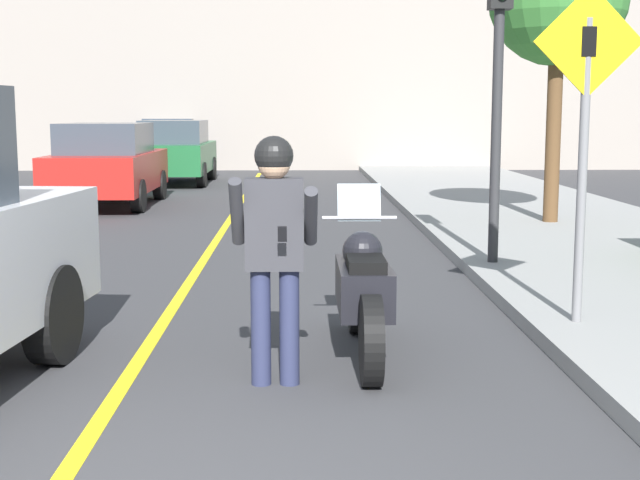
# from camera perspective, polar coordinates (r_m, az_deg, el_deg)

# --- Properties ---
(road_center_line) EXTENTS (0.12, 36.00, 0.01)m
(road_center_line) POSITION_cam_1_polar(r_m,az_deg,el_deg) (10.11, -8.39, -2.72)
(road_center_line) COLOR yellow
(road_center_line) RESTS_ON ground
(building_backdrop) EXTENTS (28.00, 1.20, 9.42)m
(building_backdrop) POSITION_cam_1_polar(r_m,az_deg,el_deg) (29.99, -2.61, 13.57)
(building_backdrop) COLOR gray
(building_backdrop) RESTS_ON ground
(motorcycle) EXTENTS (0.62, 2.17, 1.31)m
(motorcycle) POSITION_cam_1_polar(r_m,az_deg,el_deg) (6.97, 2.80, -3.35)
(motorcycle) COLOR black
(motorcycle) RESTS_ON ground
(person_biker) EXTENTS (0.59, 0.48, 1.74)m
(person_biker) POSITION_cam_1_polar(r_m,az_deg,el_deg) (6.14, -2.94, 0.39)
(person_biker) COLOR #282D4C
(person_biker) RESTS_ON ground
(crossing_sign) EXTENTS (0.91, 0.08, 2.78)m
(crossing_sign) POSITION_cam_1_polar(r_m,az_deg,el_deg) (7.71, 16.58, 7.19)
(crossing_sign) COLOR slate
(crossing_sign) RESTS_ON sidewalk_curb
(traffic_light) EXTENTS (0.26, 0.30, 3.68)m
(traffic_light) POSITION_cam_1_polar(r_m,az_deg,el_deg) (10.64, 11.39, 12.34)
(traffic_light) COLOR #2D2D30
(traffic_light) RESTS_ON sidewalk_curb
(parked_car_red) EXTENTS (1.88, 4.20, 1.68)m
(parked_car_red) POSITION_cam_1_polar(r_m,az_deg,el_deg) (18.60, -13.44, 4.76)
(parked_car_red) COLOR black
(parked_car_red) RESTS_ON ground
(parked_car_green) EXTENTS (1.88, 4.20, 1.68)m
(parked_car_green) POSITION_cam_1_polar(r_m,az_deg,el_deg) (24.12, -9.26, 5.61)
(parked_car_green) COLOR black
(parked_car_green) RESTS_ON ground
(parked_car_blue) EXTENTS (1.88, 4.20, 1.68)m
(parked_car_blue) POSITION_cam_1_polar(r_m,az_deg,el_deg) (30.26, -9.42, 6.12)
(parked_car_blue) COLOR black
(parked_car_blue) RESTS_ON ground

